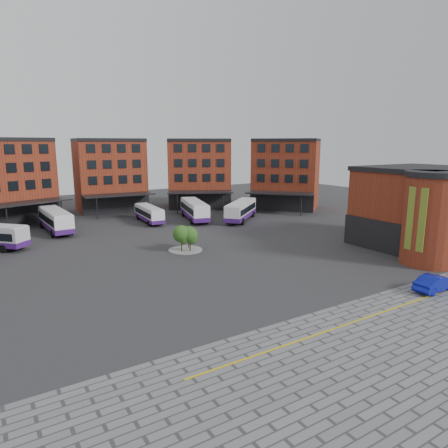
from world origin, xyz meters
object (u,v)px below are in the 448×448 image
bus_e (194,210)px  bus_f (241,210)px  bus_d (149,214)px  bus_c (55,220)px  blue_car (434,283)px  tree_island (186,236)px

bus_e → bus_f: bus_e is taller
bus_d → bus_e: 8.14m
bus_c → bus_e: (23.08, -2.80, 0.01)m
bus_c → bus_d: bearing=-5.1°
bus_f → blue_car: 38.90m
tree_island → blue_car: 28.34m
bus_d → blue_car: 46.81m
tree_island → bus_f: tree_island is taller
bus_c → bus_f: size_ratio=1.13×
bus_c → bus_f: (29.97, -7.61, -0.02)m
tree_island → bus_f: 22.45m
tree_island → bus_e: tree_island is taller
bus_e → bus_c: bearing=-171.4°
tree_island → blue_car: (13.44, -24.92, -1.22)m
bus_d → bus_f: 16.30m
blue_car → bus_d: bearing=10.6°
bus_e → bus_f: size_ratio=1.15×
bus_d → bus_c: bearing=-178.6°
blue_car → bus_c: bearing=26.8°
bus_c → bus_d: size_ratio=1.21×
tree_island → bus_d: bearing=81.6°
bus_c → bus_f: 30.92m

